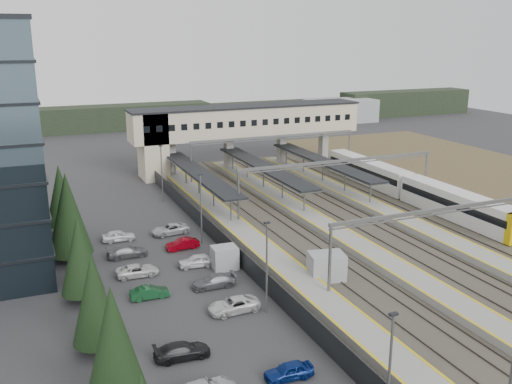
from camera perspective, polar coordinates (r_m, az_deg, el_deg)
name	(u,v)px	position (r m, az deg, el deg)	size (l,w,h in m)	color
ground	(306,264)	(59.01, 5.05, -7.22)	(220.00, 220.00, 0.00)	#2B2B2D
conifer_row	(85,267)	(47.73, -16.71, -7.19)	(4.42, 49.82, 9.50)	black
car_park	(202,311)	(48.40, -5.38, -11.74)	(10.65, 44.88, 1.29)	silver
lampposts	(228,231)	(55.47, -2.80, -3.88)	(0.50, 53.25, 8.07)	slate
fence	(230,248)	(60.41, -2.65, -5.61)	(0.08, 90.00, 2.00)	#26282B
relay_cabin_near	(327,267)	(54.98, 7.07, -7.47)	(3.73, 3.04, 2.75)	gray
relay_cabin_far	(225,258)	(57.53, -3.16, -6.57)	(2.58, 2.19, 2.27)	gray
rail_corridor	(358,235)	(67.40, 10.13, -4.21)	(34.00, 90.00, 0.92)	#3C392F
canopies	(264,167)	(83.96, 0.77, 2.52)	(23.10, 30.00, 3.28)	black
footbridge	(232,125)	(97.14, -2.41, 6.68)	(40.40, 6.40, 11.20)	beige
gantries	(390,189)	(65.62, 13.26, 0.29)	(28.40, 62.28, 7.17)	slate
train	(409,187)	(82.76, 15.07, 0.44)	(2.83, 39.37, 3.57)	silver
treeline_far	(223,114)	(150.08, -3.37, 7.84)	(170.00, 19.00, 7.00)	black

